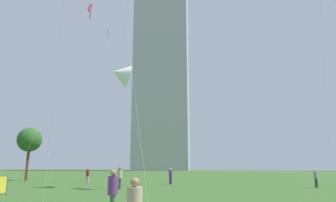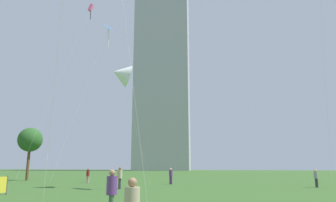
# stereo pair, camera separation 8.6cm
# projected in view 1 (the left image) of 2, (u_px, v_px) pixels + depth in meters

# --- Properties ---
(person_standing_1) EXTENTS (0.38, 0.38, 1.69)m
(person_standing_1) POSITION_uv_depth(u_px,v_px,m) (171.00, 175.00, 33.26)
(person_standing_1) COLOR #593372
(person_standing_1) RESTS_ON ground
(person_standing_2) EXTENTS (0.36, 0.36, 1.61)m
(person_standing_2) POSITION_uv_depth(u_px,v_px,m) (316.00, 177.00, 28.41)
(person_standing_2) COLOR #2D2D33
(person_standing_2) RESTS_ON ground
(person_standing_4) EXTENTS (0.40, 0.40, 1.78)m
(person_standing_4) POSITION_uv_depth(u_px,v_px,m) (113.00, 190.00, 11.58)
(person_standing_4) COLOR #3F593F
(person_standing_4) RESTS_ON ground
(person_standing_5) EXTENTS (0.36, 0.36, 1.61)m
(person_standing_5) POSITION_uv_depth(u_px,v_px,m) (88.00, 175.00, 35.84)
(person_standing_5) COLOR tan
(person_standing_5) RESTS_ON ground
(person_standing_6) EXTENTS (0.40, 0.40, 1.81)m
(person_standing_6) POSITION_uv_depth(u_px,v_px,m) (120.00, 176.00, 26.33)
(person_standing_6) COLOR #2D2D33
(person_standing_6) RESTS_ON ground
(kite_flying_2) EXTENTS (2.85, 6.99, 11.72)m
(kite_flying_2) POSITION_uv_depth(u_px,v_px,m) (121.00, 74.00, 29.71)
(kite_flying_2) COLOR silver
(kite_flying_2) RESTS_ON ground
(kite_flying_3) EXTENTS (4.01, 8.12, 22.73)m
(kite_flying_3) POSITION_uv_depth(u_px,v_px,m) (108.00, 29.00, 46.06)
(kite_flying_3) COLOR silver
(kite_flying_3) RESTS_ON ground
(kite_flying_7) EXTENTS (4.77, 7.90, 26.26)m
(kite_flying_7) POSITION_uv_depth(u_px,v_px,m) (90.00, 9.00, 47.57)
(kite_flying_7) COLOR silver
(kite_flying_7) RESTS_ON ground
(park_tree_2) EXTENTS (3.25, 3.25, 7.08)m
(park_tree_2) POSITION_uv_depth(u_px,v_px,m) (30.00, 140.00, 42.78)
(park_tree_2) COLOR brown
(park_tree_2) RESTS_ON ground
(distant_highrise_0) EXTENTS (26.20, 21.45, 88.61)m
(distant_highrise_0) POSITION_uv_depth(u_px,v_px,m) (162.00, 72.00, 143.79)
(distant_highrise_0) COLOR #A8A8AD
(distant_highrise_0) RESTS_ON ground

